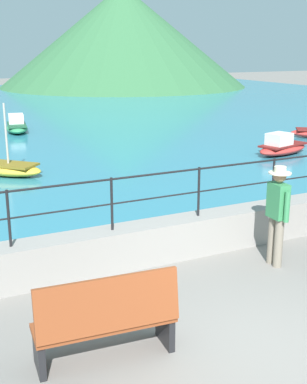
% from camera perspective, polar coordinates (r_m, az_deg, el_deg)
% --- Properties ---
extents(ground_plane, '(120.00, 120.00, 0.00)m').
position_cam_1_polar(ground_plane, '(6.80, 13.16, -16.98)').
color(ground_plane, slate).
extents(promenade_wall, '(20.00, 0.56, 0.70)m').
position_cam_1_polar(promenade_wall, '(9.04, 0.39, -5.50)').
color(promenade_wall, gray).
rests_on(promenade_wall, ground).
extents(railing, '(18.44, 0.04, 0.90)m').
position_cam_1_polar(railing, '(8.73, 0.40, 0.44)').
color(railing, black).
rests_on(railing, promenade_wall).
extents(hill_main, '(23.15, 23.15, 9.12)m').
position_cam_1_polar(hill_main, '(49.89, -3.45, 16.90)').
color(hill_main, '#33663D').
rests_on(hill_main, ground).
extents(bench_main, '(1.74, 0.70, 1.13)m').
position_cam_1_polar(bench_main, '(6.22, -5.28, -13.92)').
color(bench_main, brown).
rests_on(bench_main, ground).
extents(person_walking, '(0.38, 0.57, 1.75)m').
position_cam_1_polar(person_walking, '(8.87, 13.65, -2.08)').
color(person_walking, slate).
rests_on(person_walking, ground).
extents(boat_0, '(1.26, 2.42, 0.76)m').
position_cam_1_polar(boat_0, '(23.27, -15.02, 7.14)').
color(boat_0, '#338C59').
rests_on(boat_0, lake_water).
extents(boat_2, '(2.23, 2.29, 2.08)m').
position_cam_1_polar(boat_2, '(15.41, -16.14, 2.56)').
color(boat_2, gold).
rests_on(boat_2, lake_water).
extents(boat_5, '(2.45, 1.46, 0.76)m').
position_cam_1_polar(boat_5, '(18.26, 14.15, 4.92)').
color(boat_5, red).
rests_on(boat_5, lake_water).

